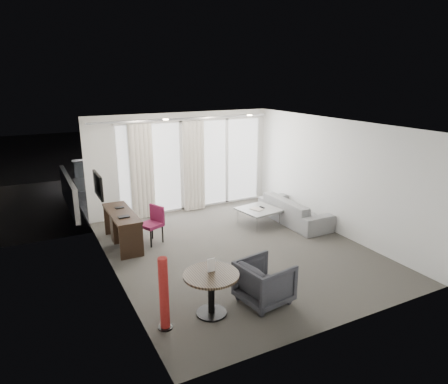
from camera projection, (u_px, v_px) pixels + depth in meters
name	position (u px, v px, depth m)	size (l,w,h in m)	color
floor	(237.00, 250.00, 8.35)	(5.00, 6.00, 0.00)	#433F39
ceiling	(238.00, 125.00, 7.62)	(5.00, 6.00, 0.00)	white
wall_left	(111.00, 208.00, 6.89)	(0.00, 6.00, 2.60)	silver
wall_right	(334.00, 176.00, 9.08)	(0.00, 6.00, 2.60)	silver
wall_front	(345.00, 244.00, 5.42)	(5.00, 0.00, 2.60)	silver
window_panel	(193.00, 165.00, 10.69)	(4.00, 0.02, 2.38)	white
window_frame	(194.00, 165.00, 10.68)	(4.10, 0.06, 2.44)	white
curtain_left	(142.00, 172.00, 9.91)	(0.60, 0.20, 2.38)	beige
curtain_right	(194.00, 166.00, 10.53)	(0.60, 0.20, 2.38)	beige
curtain_track	(184.00, 119.00, 10.07)	(4.80, 0.04, 0.04)	#B2B2B7
downlight_a	(166.00, 119.00, 8.59)	(0.12, 0.12, 0.02)	#FFE0B2
downlight_b	(250.00, 115.00, 9.51)	(0.12, 0.12, 0.02)	#FFE0B2
desk	(123.00, 229.00, 8.49)	(0.49, 1.57, 0.74)	black
tv	(98.00, 185.00, 8.13)	(0.05, 0.80, 0.50)	black
desk_chair	(151.00, 225.00, 8.57)	(0.44, 0.42, 0.81)	maroon
round_table	(211.00, 294.00, 6.01)	(0.84, 0.84, 0.67)	#392C1D
menu_card	(211.00, 269.00, 5.97)	(0.12, 0.02, 0.21)	white
red_lamp	(164.00, 294.00, 5.61)	(0.22, 0.22, 1.10)	maroon
tub_armchair	(264.00, 282.00, 6.34)	(0.75, 0.77, 0.70)	#313137
coffee_table	(259.00, 217.00, 9.72)	(0.88, 0.88, 0.40)	gray
remote	(262.00, 209.00, 9.76)	(0.05, 0.16, 0.02)	black
magazine	(257.00, 211.00, 9.64)	(0.20, 0.26, 0.01)	gray
sofa	(294.00, 210.00, 9.87)	(2.08, 0.81, 0.61)	gray
terrace_slab	(175.00, 195.00, 12.34)	(5.60, 3.00, 0.12)	#4D4D50
rattan_chair_a	(187.00, 184.00, 11.66)	(0.61, 0.61, 0.89)	brown
rattan_chair_b	(206.00, 172.00, 13.38)	(0.53, 0.53, 0.78)	brown
rattan_table	(197.00, 185.00, 12.22)	(0.55, 0.55, 0.55)	brown
balustrade	(159.00, 168.00, 13.42)	(5.50, 0.06, 1.05)	#B2B2B7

